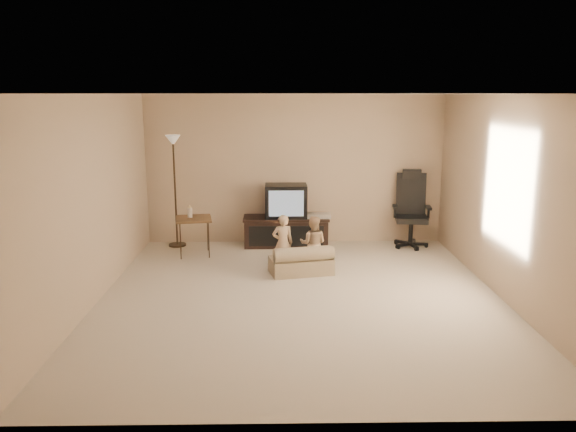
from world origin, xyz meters
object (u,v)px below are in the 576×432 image
Objects in this scene: side_table at (193,219)px; toddler_right at (313,244)px; tv_stand at (286,220)px; office_chair at (411,219)px; child_sofa at (302,262)px; floor_lamp at (174,166)px; toddler_left at (283,243)px.

side_table reaches higher than toddler_right.
office_chair is (2.08, -0.06, 0.03)m from tv_stand.
office_chair reaches higher than tv_stand.
side_table is 0.86× the size of child_sofa.
floor_lamp is (-1.84, 0.01, 0.92)m from tv_stand.
side_table is 1.65m from toddler_left.
floor_lamp is (-3.91, 0.07, 0.89)m from office_chair.
floor_lamp is at bearing -173.25° from office_chair.
office_chair is 2.17m from toddler_right.
child_sofa is at bearing 53.86° from toddler_right.
side_table is at bearing -160.16° from tv_stand.
toddler_left reaches higher than child_sofa.
toddler_left is (-0.27, 0.15, 0.24)m from child_sofa.
side_table is at bearing -164.58° from office_chair.
floor_lamp reaches higher than toddler_left.
tv_stand is 1.57m from side_table.
floor_lamp is at bearing -21.12° from toddler_right.
toddler_left reaches higher than side_table.
floor_lamp reaches higher than side_table.
child_sofa is (-1.88, -1.48, -0.29)m from office_chair.
side_table is 0.98× the size of toddler_left.
child_sofa is at bearing -31.17° from side_table.
toddler_right is (2.20, -1.40, -0.95)m from floor_lamp.
tv_stand is 1.14× the size of office_chair.
toddler_right is (-1.71, -1.33, -0.06)m from office_chair.
floor_lamp reaches higher than child_sofa.
side_table is at bearing -41.49° from toddler_left.
child_sofa is (2.03, -1.55, -1.18)m from floor_lamp.
toddler_right is at bearing -25.01° from side_table.
tv_stand is 1.53× the size of child_sofa.
tv_stand is 1.44m from toddler_right.
office_chair is 1.57× the size of side_table.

